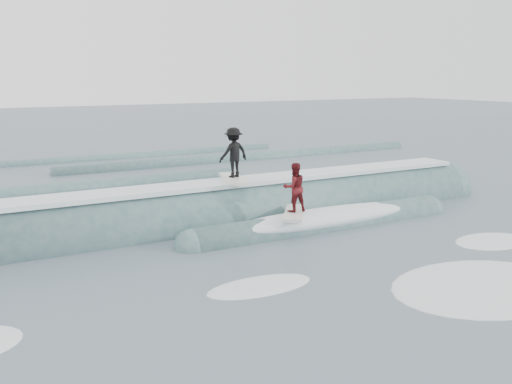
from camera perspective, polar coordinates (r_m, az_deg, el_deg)
ground at (r=14.18m, az=10.31°, el=-8.03°), size 160.00×160.00×0.00m
breaking_wave at (r=18.93m, az=-0.52°, el=-2.69°), size 20.98×4.06×2.56m
surfer_black at (r=18.52m, az=-2.27°, el=3.72°), size 1.13×2.07×1.72m
surfer_red at (r=17.26m, az=3.85°, el=0.08°), size 1.63×1.93×1.60m
whitewater at (r=14.27m, az=18.32°, el=-8.31°), size 17.77×5.36×0.10m
far_swells at (r=29.66m, az=-11.28°, el=2.26°), size 36.46×8.65×0.80m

